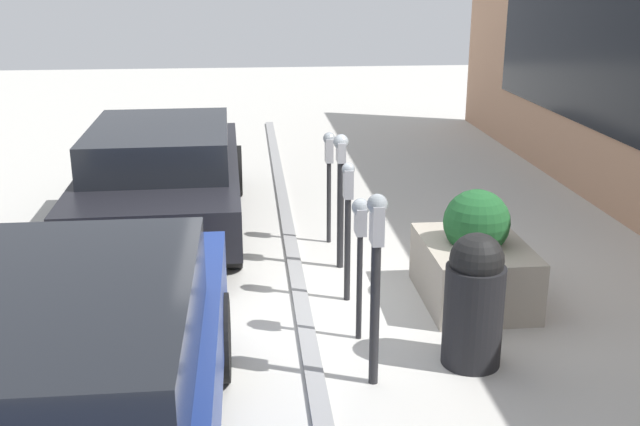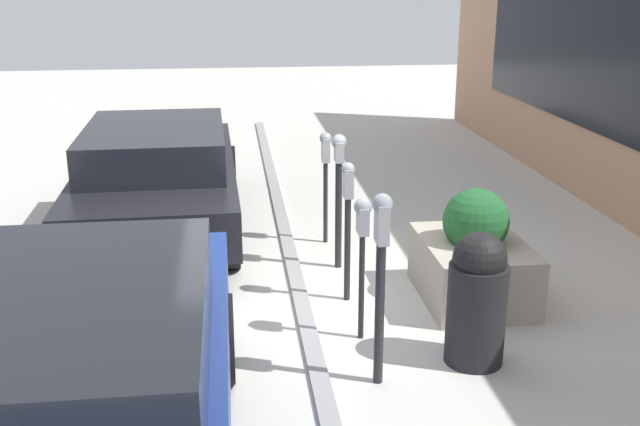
{
  "view_description": "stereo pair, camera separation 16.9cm",
  "coord_description": "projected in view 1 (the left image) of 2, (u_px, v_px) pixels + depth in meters",
  "views": [
    {
      "loc": [
        -7.04,
        0.58,
        3.21
      ],
      "look_at": [
        0.0,
        -0.12,
        0.94
      ],
      "focal_mm": 42.0,
      "sensor_mm": 36.0,
      "label": 1
    },
    {
      "loc": [
        -7.02,
        0.74,
        3.21
      ],
      "look_at": [
        0.0,
        -0.12,
        0.94
      ],
      "focal_mm": 42.0,
      "sensor_mm": 36.0,
      "label": 2
    }
  ],
  "objects": [
    {
      "name": "planter_box",
      "position": [
        474.0,
        259.0,
        7.57
      ],
      "size": [
        1.37,
        1.02,
        1.18
      ],
      "color": "#A39989",
      "rests_on": "ground_plane"
    },
    {
      "name": "curb_strip",
      "position": [
        301.0,
        298.0,
        7.69
      ],
      "size": [
        19.0,
        0.16,
        0.04
      ],
      "color": "gray",
      "rests_on": "ground_plane"
    },
    {
      "name": "trash_bin",
      "position": [
        474.0,
        300.0,
        6.29
      ],
      "size": [
        0.51,
        0.51,
        1.18
      ],
      "color": "black",
      "rests_on": "ground_plane"
    },
    {
      "name": "parking_meter_middle",
      "position": [
        348.0,
        209.0,
        7.41
      ],
      "size": [
        0.15,
        0.13,
        1.45
      ],
      "color": "#232326",
      "rests_on": "ground_plane"
    },
    {
      "name": "parking_meter_fourth",
      "position": [
        341.0,
        178.0,
        8.25
      ],
      "size": [
        0.2,
        0.17,
        1.54
      ],
      "color": "#232326",
      "rests_on": "ground_plane"
    },
    {
      "name": "parking_meter_nearest",
      "position": [
        376.0,
        259.0,
        5.82
      ],
      "size": [
        0.19,
        0.16,
        1.62
      ],
      "color": "#232326",
      "rests_on": "ground_plane"
    },
    {
      "name": "ground_plane",
      "position": [
        308.0,
        300.0,
        7.7
      ],
      "size": [
        40.0,
        40.0,
        0.0
      ],
      "primitive_type": "plane",
      "color": "beige"
    },
    {
      "name": "parked_car_middle",
      "position": [
        163.0,
        172.0,
        9.61
      ],
      "size": [
        4.77,
        2.03,
        1.4
      ],
      "rotation": [
        0.0,
        0.0,
        0.02
      ],
      "color": "black",
      "rests_on": "ground_plane"
    },
    {
      "name": "parking_meter_farthest",
      "position": [
        329.0,
        162.0,
        9.05
      ],
      "size": [
        0.17,
        0.14,
        1.39
      ],
      "color": "#232326",
      "rests_on": "ground_plane"
    },
    {
      "name": "parked_car_front",
      "position": [
        70.0,
        388.0,
        4.52
      ],
      "size": [
        4.53,
        1.84,
        1.54
      ],
      "rotation": [
        0.0,
        0.0,
        0.0
      ],
      "color": "navy",
      "rests_on": "ground_plane"
    },
    {
      "name": "parking_meter_second",
      "position": [
        360.0,
        233.0,
        6.58
      ],
      "size": [
        0.19,
        0.16,
        1.34
      ],
      "color": "#232326",
      "rests_on": "ground_plane"
    }
  ]
}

